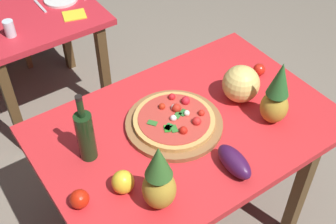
{
  "coord_description": "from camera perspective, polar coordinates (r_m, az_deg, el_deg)",
  "views": [
    {
      "loc": [
        -0.9,
        -1.14,
        2.24
      ],
      "look_at": [
        -0.05,
        0.08,
        0.82
      ],
      "focal_mm": 47.18,
      "sensor_mm": 36.0,
      "label": 1
    }
  ],
  "objects": [
    {
      "name": "ground_plane",
      "position": [
        2.67,
        2.03,
        -13.31
      ],
      "size": [
        10.0,
        10.0,
        0.0
      ],
      "primitive_type": "plane",
      "color": "gray"
    },
    {
      "name": "display_table",
      "position": [
        2.13,
        2.48,
        -3.33
      ],
      "size": [
        1.39,
        0.93,
        0.77
      ],
      "color": "brown",
      "rests_on": "ground_plane"
    },
    {
      "name": "background_table",
      "position": [
        3.05,
        -17.05,
        9.95
      ],
      "size": [
        0.86,
        0.74,
        0.77
      ],
      "color": "brown",
      "rests_on": "ground_plane"
    },
    {
      "name": "pizza_board",
      "position": [
        2.06,
        0.79,
        -1.55
      ],
      "size": [
        0.46,
        0.46,
        0.02
      ],
      "primitive_type": "cylinder",
      "color": "#8F5F37",
      "rests_on": "display_table"
    },
    {
      "name": "pizza",
      "position": [
        2.04,
        0.91,
        -0.92
      ],
      "size": [
        0.38,
        0.38,
        0.06
      ],
      "color": "tan",
      "rests_on": "pizza_board"
    },
    {
      "name": "wine_bottle",
      "position": [
        1.88,
        -10.61,
        -2.95
      ],
      "size": [
        0.08,
        0.08,
        0.35
      ],
      "color": "black",
      "rests_on": "display_table"
    },
    {
      "name": "pineapple_left",
      "position": [
        1.67,
        -1.18,
        -8.8
      ],
      "size": [
        0.13,
        0.13,
        0.33
      ],
      "color": "gold",
      "rests_on": "display_table"
    },
    {
      "name": "pineapple_right",
      "position": [
        2.06,
        13.84,
        2.01
      ],
      "size": [
        0.13,
        0.13,
        0.34
      ],
      "color": "#B89230",
      "rests_on": "display_table"
    },
    {
      "name": "melon",
      "position": [
        2.18,
        9.4,
        3.62
      ],
      "size": [
        0.18,
        0.18,
        0.18
      ],
      "primitive_type": "sphere",
      "color": "#E6CA6F",
      "rests_on": "display_table"
    },
    {
      "name": "bell_pepper",
      "position": [
        1.8,
        -5.84,
        -8.99
      ],
      "size": [
        0.09,
        0.09,
        0.1
      ],
      "primitive_type": "ellipsoid",
      "color": "yellow",
      "rests_on": "display_table"
    },
    {
      "name": "eggplant",
      "position": [
        1.88,
        8.55,
        -6.37
      ],
      "size": [
        0.1,
        0.21,
        0.09
      ],
      "primitive_type": "ellipsoid",
      "rotation": [
        0.0,
        0.0,
        1.51
      ],
      "color": "#3C1541",
      "rests_on": "display_table"
    },
    {
      "name": "tomato_by_bottle",
      "position": [
        2.38,
        11.69,
        5.4
      ],
      "size": [
        0.06,
        0.06,
        0.06
      ],
      "primitive_type": "sphere",
      "color": "red",
      "rests_on": "display_table"
    },
    {
      "name": "tomato_beside_pepper",
      "position": [
        1.79,
        -11.36,
        -10.96
      ],
      "size": [
        0.08,
        0.08,
        0.08
      ],
      "primitive_type": "sphere",
      "color": "red",
      "rests_on": "display_table"
    },
    {
      "name": "drinking_glass_water",
      "position": [
        2.78,
        -19.81,
        10.12
      ],
      "size": [
        0.06,
        0.06,
        0.1
      ],
      "primitive_type": "cylinder",
      "color": "silver",
      "rests_on": "background_table"
    },
    {
      "name": "fork_utensil",
      "position": [
        3.04,
        -16.18,
        13.01
      ],
      "size": [
        0.02,
        0.18,
        0.01
      ],
      "primitive_type": "cube",
      "rotation": [
        0.0,
        0.0,
        0.0
      ],
      "color": "silver",
      "rests_on": "background_table"
    },
    {
      "name": "napkin_folded",
      "position": [
        2.89,
        -12.02,
        12.16
      ],
      "size": [
        0.17,
        0.15,
        0.01
      ],
      "primitive_type": "cube",
      "rotation": [
        0.0,
        0.0,
        -0.28
      ],
      "color": "yellow",
      "rests_on": "background_table"
    }
  ]
}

